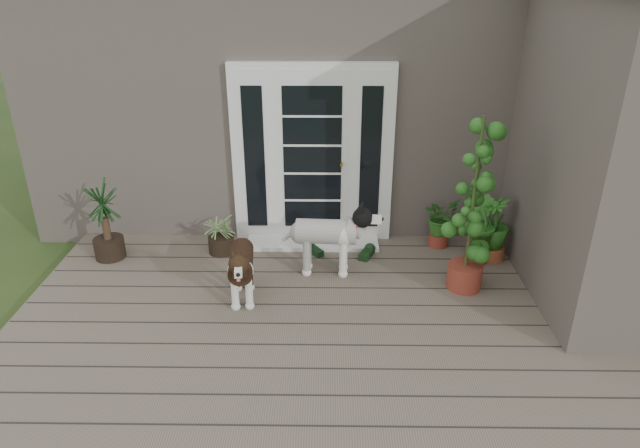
{
  "coord_description": "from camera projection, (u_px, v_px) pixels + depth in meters",
  "views": [
    {
      "loc": [
        -0.03,
        -3.79,
        3.29
      ],
      "look_at": [
        -0.1,
        1.75,
        0.7
      ],
      "focal_mm": 31.82,
      "sensor_mm": 36.0,
      "label": 1
    }
  ],
  "objects": [
    {
      "name": "door_unit",
      "position": [
        312.0,
        155.0,
        6.67
      ],
      "size": [
        1.9,
        0.14,
        2.15
      ],
      "primitive_type": "cube",
      "color": "white",
      "rests_on": "deck"
    },
    {
      "name": "house_wing",
      "position": [
        629.0,
        157.0,
        5.49
      ],
      "size": [
        1.6,
        2.4,
        3.1
      ],
      "primitive_type": "cube",
      "color": "#665E54",
      "rests_on": "ground"
    },
    {
      "name": "yucca",
      "position": [
        105.0,
        220.0,
        6.45
      ],
      "size": [
        0.86,
        0.86,
        0.96
      ],
      "primitive_type": null,
      "rotation": [
        0.0,
        0.0,
        0.38
      ],
      "color": "black",
      "rests_on": "deck"
    },
    {
      "name": "herb_c",
      "position": [
        493.0,
        234.0,
        6.49
      ],
      "size": [
        0.43,
        0.43,
        0.64
      ],
      "primitive_type": "imported",
      "rotation": [
        0.0,
        0.0,
        4.66
      ],
      "color": "#1D631C",
      "rests_on": "deck"
    },
    {
      "name": "herb_b",
      "position": [
        479.0,
        238.0,
        6.46
      ],
      "size": [
        0.54,
        0.54,
        0.58
      ],
      "primitive_type": "imported",
      "rotation": [
        0.0,
        0.0,
        2.21
      ],
      "color": "#17521B",
      "rests_on": "deck"
    },
    {
      "name": "deck",
      "position": [
        329.0,
        350.0,
        5.16
      ],
      "size": [
        6.2,
        4.6,
        0.12
      ],
      "primitive_type": "cube",
      "color": "#6B5B4C",
      "rests_on": "ground"
    },
    {
      "name": "white_dog",
      "position": [
        326.0,
        243.0,
        6.18
      ],
      "size": [
        0.9,
        0.43,
        0.73
      ],
      "primitive_type": null,
      "rotation": [
        0.0,
        0.0,
        -1.63
      ],
      "color": "silver",
      "rests_on": "deck"
    },
    {
      "name": "clog_left",
      "position": [
        315.0,
        250.0,
        6.72
      ],
      "size": [
        0.28,
        0.33,
        0.09
      ],
      "primitive_type": null,
      "rotation": [
        0.0,
        0.0,
        0.6
      ],
      "color": "black",
      "rests_on": "deck"
    },
    {
      "name": "herb_a",
      "position": [
        440.0,
        225.0,
        6.82
      ],
      "size": [
        0.59,
        0.59,
        0.53
      ],
      "primitive_type": "imported",
      "rotation": [
        0.0,
        0.0,
        0.63
      ],
      "color": "#2D641C",
      "rests_on": "deck"
    },
    {
      "name": "spider_plant",
      "position": [
        221.0,
        231.0,
        6.65
      ],
      "size": [
        0.57,
        0.57,
        0.55
      ],
      "primitive_type": null,
      "rotation": [
        0.0,
        0.0,
        -0.11
      ],
      "color": "#89B16C",
      "rests_on": "deck"
    },
    {
      "name": "house_main",
      "position": [
        329.0,
        89.0,
        8.38
      ],
      "size": [
        7.4,
        4.0,
        3.1
      ],
      "primitive_type": "cube",
      "color": "#665E54",
      "rests_on": "ground"
    },
    {
      "name": "brindle_dog",
      "position": [
        242.0,
        272.0,
        5.69
      ],
      "size": [
        0.41,
        0.81,
        0.65
      ],
      "primitive_type": null,
      "rotation": [
        0.0,
        0.0,
        3.25
      ],
      "color": "#311D12",
      "rests_on": "deck"
    },
    {
      "name": "door_step",
      "position": [
        313.0,
        243.0,
        6.94
      ],
      "size": [
        1.6,
        0.4,
        0.05
      ],
      "primitive_type": "cube",
      "color": "white",
      "rests_on": "deck"
    },
    {
      "name": "sapling",
      "position": [
        473.0,
        204.0,
        5.63
      ],
      "size": [
        0.71,
        0.71,
        1.92
      ],
      "primitive_type": null,
      "rotation": [
        0.0,
        0.0,
        -0.3
      ],
      "color": "#24661D",
      "rests_on": "deck"
    },
    {
      "name": "clog_right",
      "position": [
        367.0,
        253.0,
        6.65
      ],
      "size": [
        0.28,
        0.37,
        0.1
      ],
      "primitive_type": null,
      "rotation": [
        0.0,
        0.0,
        -0.41
      ],
      "color": "black",
      "rests_on": "deck"
    }
  ]
}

